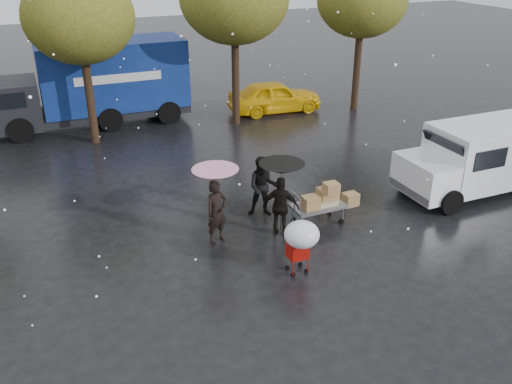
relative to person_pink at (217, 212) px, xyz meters
name	(u,v)px	position (x,y,z in m)	size (l,w,h in m)	color
ground	(284,244)	(1.59, -0.83, -0.88)	(90.00, 90.00, 0.00)	black
person_pink	(217,212)	(0.00, 0.00, 0.00)	(0.64, 0.42, 1.76)	black
person_middle	(263,187)	(1.73, 0.92, 0.02)	(0.88, 0.68, 1.81)	black
person_black	(281,207)	(1.71, -0.34, -0.03)	(1.00, 0.42, 1.70)	black
umbrella_pink	(215,175)	(0.00, 0.00, 1.07)	(1.21, 1.21, 2.11)	#4C4C4C
umbrella_black	(282,169)	(1.71, -0.34, 1.08)	(1.21, 1.21, 2.12)	#4C4C4C
vendor_cart	(321,200)	(3.04, -0.18, -0.16)	(1.52, 0.80, 1.27)	slate
shopping_cart	(301,237)	(1.29, -2.31, 0.18)	(0.84, 0.84, 1.46)	#AF100A
white_van	(479,157)	(8.66, -0.22, 0.28)	(4.91, 2.18, 2.20)	white
blue_truck	(94,84)	(-1.44, 11.46, 0.88)	(8.30, 2.60, 3.50)	navy
box_ground_near	(350,199)	(4.43, 0.43, -0.68)	(0.44, 0.36, 0.40)	olive
box_ground_far	(324,200)	(3.66, 0.70, -0.69)	(0.50, 0.39, 0.39)	olive
yellow_taxi	(275,97)	(6.35, 10.07, -0.16)	(1.72, 4.26, 1.45)	yellow
tree_row	(161,6)	(1.12, 9.17, 4.14)	(21.60, 4.40, 7.12)	black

